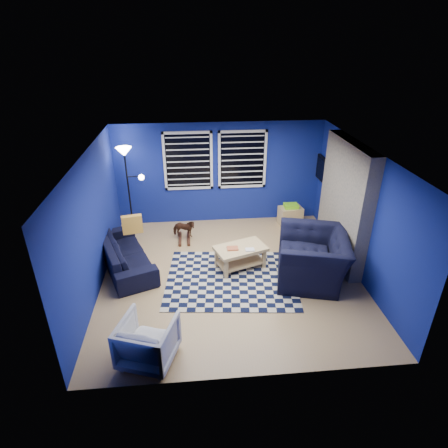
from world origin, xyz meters
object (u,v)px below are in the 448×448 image
cabinet (290,215)px  sofa (125,254)px  floor_lamp (126,164)px  armchair_bent (148,341)px  armchair_big (312,257)px  coffee_table (240,253)px  rocking_horse (184,229)px  tv (324,172)px

cabinet → sofa: bearing=-166.2°
sofa → floor_lamp: size_ratio=0.99×
sofa → armchair_bent: (0.67, -2.56, 0.05)m
armchair_big → coffee_table: (-1.33, 0.49, -0.12)m
cabinet → rocking_horse: bearing=-176.1°
rocking_horse → cabinet: bearing=-64.9°
rocking_horse → coffee_table: bearing=-124.7°
coffee_table → floor_lamp: 3.28m
armchair_bent → coffee_table: bearing=-106.7°
rocking_horse → armchair_big: bearing=-112.3°
coffee_table → cabinet: bearing=50.5°
sofa → rocking_horse: sofa is taller
armchair_bent → cabinet: bearing=-108.4°
armchair_bent → cabinet: 5.19m
tv → floor_lamp: bearing=178.9°
armchair_bent → rocking_horse: (0.51, 3.55, -0.06)m
sofa → floor_lamp: bearing=-20.2°
armchair_big → rocking_horse: 3.04m
coffee_table → floor_lamp: size_ratio=0.55×
armchair_big → armchair_bent: bearing=-45.1°
rocking_horse → coffee_table: size_ratio=0.47×
floor_lamp → rocking_horse: bearing=-25.4°
armchair_bent → rocking_horse: size_ratio=1.46×
rocking_horse → floor_lamp: bearing=77.6°
rocking_horse → cabinet: 2.72m
armchair_big → cabinet: bearing=-170.6°
tv → coffee_table: (-2.22, -1.75, -1.05)m
sofa → rocking_horse: (1.18, 0.99, -0.00)m
armchair_big → rocking_horse: bearing=-111.5°
armchair_big → coffee_table: bearing=-96.5°
sofa → cabinet: 4.14m
tv → armchair_big: size_ratio=0.69×
cabinet → armchair_big: bearing=-102.7°
tv → cabinet: (-0.71, 0.08, -1.16)m
sofa → coffee_table: 2.35m
sofa → armchair_big: size_ratio=1.42×
tv → armchair_big: 2.59m
coffee_table → cabinet: size_ratio=1.90×
coffee_table → cabinet: cabinet is taller
tv → armchair_bent: 5.69m
sofa → armchair_big: armchair_big is taller
tv → floor_lamp: (-4.57, 0.08, 0.30)m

